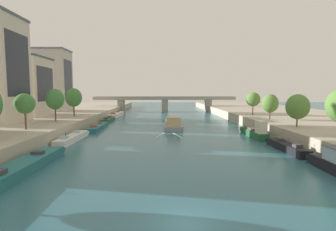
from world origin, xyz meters
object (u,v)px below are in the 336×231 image
at_px(moored_boat_left_second, 116,115).
at_px(moored_boat_right_lone, 255,132).
at_px(bridge_far, 165,102).
at_px(moored_boat_left_end, 72,138).
at_px(moored_boat_left_near, 108,120).
at_px(moored_boat_right_far, 286,147).
at_px(tree_left_far, 25,104).
at_px(tree_right_nearest, 253,99).
at_px(moored_boat_left_lone, 98,127).
at_px(tree_right_far, 298,107).
at_px(tree_left_by_lamp, 74,98).
at_px(tree_left_end_of_row, 55,99).
at_px(barge_midriver, 173,123).
at_px(tree_right_midway, 270,103).
at_px(moored_boat_left_far, 24,166).

xyz_separation_m(moored_boat_left_second, moored_boat_right_lone, (34.93, -42.45, 0.37)).
xyz_separation_m(moored_boat_left_second, bridge_far, (17.91, 23.09, 3.68)).
relative_size(moored_boat_left_end, moored_boat_right_lone, 1.11).
bearing_deg(moored_boat_left_near, moored_boat_right_far, -48.29).
bearing_deg(tree_left_far, moored_boat_right_lone, 8.30).
relative_size(moored_boat_left_near, tree_right_nearest, 1.81).
bearing_deg(moored_boat_right_lone, moored_boat_left_lone, 160.65).
height_order(tree_left_far, tree_right_far, tree_left_far).
height_order(moored_boat_left_end, bridge_far, bridge_far).
bearing_deg(tree_left_by_lamp, tree_right_nearest, 2.98).
bearing_deg(tree_left_end_of_row, moored_boat_left_lone, 39.42).
height_order(moored_boat_left_near, tree_right_nearest, tree_right_nearest).
bearing_deg(moored_boat_right_lone, tree_left_by_lamp, 157.09).
distance_m(tree_left_far, tree_left_end_of_row, 11.88).
bearing_deg(moored_boat_right_far, tree_right_nearest, 79.03).
bearing_deg(tree_left_far, barge_midriver, 39.47).
distance_m(moored_boat_left_end, bridge_far, 71.25).
height_order(moored_boat_left_end, tree_right_midway, tree_right_midway).
xyz_separation_m(tree_right_midway, tree_right_nearest, (0.23, 11.71, 0.58)).
relative_size(tree_right_far, bridge_far, 0.09).
height_order(moored_boat_left_far, tree_right_nearest, tree_right_nearest).
distance_m(tree_left_end_of_row, tree_right_midway, 48.13).
distance_m(barge_midriver, moored_boat_left_near, 22.37).
bearing_deg(moored_boat_left_second, tree_left_by_lamp, -104.78).
bearing_deg(tree_right_nearest, moored_boat_left_far, -134.56).
bearing_deg(moored_boat_left_lone, tree_left_far, -113.26).
relative_size(moored_boat_left_second, tree_left_far, 2.74).
distance_m(tree_left_far, tree_right_midway, 50.41).
height_order(moored_boat_left_lone, tree_right_nearest, tree_right_nearest).
xyz_separation_m(barge_midriver, moored_boat_left_lone, (-18.46, -3.54, -0.39)).
height_order(moored_boat_right_lone, bridge_far, bridge_far).
xyz_separation_m(moored_boat_left_near, tree_left_far, (-7.20, -33.36, 6.42)).
bearing_deg(tree_left_by_lamp, tree_left_far, -90.70).
bearing_deg(moored_boat_left_second, bridge_far, 52.20).
bearing_deg(moored_boat_left_second, tree_left_end_of_row, -100.22).
bearing_deg(moored_boat_left_far, moored_boat_left_second, 90.67).
bearing_deg(moored_boat_left_lone, moored_boat_right_far, -34.87).
height_order(moored_boat_left_lone, tree_right_midway, tree_right_midway).
bearing_deg(tree_right_far, tree_right_nearest, 88.88).
xyz_separation_m(moored_boat_left_far, moored_boat_right_lone, (34.18, 21.50, 0.42)).
bearing_deg(moored_boat_right_lone, barge_midriver, 135.15).
xyz_separation_m(moored_boat_left_far, tree_left_far, (-7.61, 15.40, 6.33)).
distance_m(moored_boat_left_second, tree_right_midway, 53.96).
distance_m(moored_boat_right_lone, tree_left_by_lamp, 45.51).
relative_size(moored_boat_left_far, tree_right_far, 2.82).
relative_size(barge_midriver, tree_left_far, 3.43).
xyz_separation_m(moored_boat_left_lone, moored_boat_left_second, (-0.90, 30.50, 0.18)).
bearing_deg(bridge_far, tree_right_nearest, -62.42).
bearing_deg(moored_boat_right_far, moored_boat_left_second, 123.00).
bearing_deg(tree_left_far, tree_left_end_of_row, 88.80).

